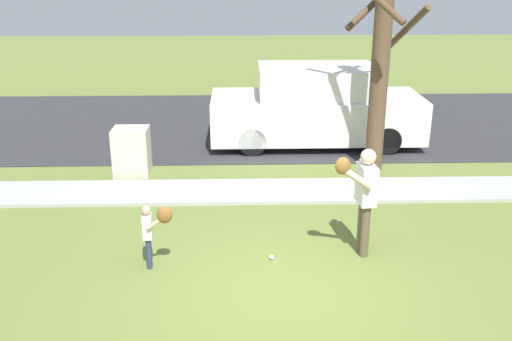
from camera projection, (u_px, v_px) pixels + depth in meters
The scene contains 9 objects.
ground_plane at pixel (268, 194), 11.21m from camera, with size 48.00×48.00×0.00m, color olive.
sidewalk_strip at pixel (268, 191), 11.29m from camera, with size 36.00×1.20×0.06m, color #A3A39E.
road_surface at pixel (259, 123), 15.99m from camera, with size 36.00×6.80×0.02m, color #2D2D30.
person_adult at pixel (364, 191), 8.61m from camera, with size 0.68×0.68×1.69m.
person_child at pixel (152, 227), 8.34m from camera, with size 0.47×0.37×1.03m.
baseball at pixel (271, 257), 8.80m from camera, with size 0.07×0.07×0.07m, color white.
utility_cabinet at pixel (132, 152), 12.09m from camera, with size 0.73×0.64×1.00m, color beige.
street_tree_near at pixel (381, 55), 11.73m from camera, with size 1.84×1.88×4.55m.
parked_van_white at pixel (316, 108), 13.94m from camera, with size 5.00×1.95×1.88m.
Camera 1 is at (-0.53, -6.84, 4.32)m, focal length 40.79 mm.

